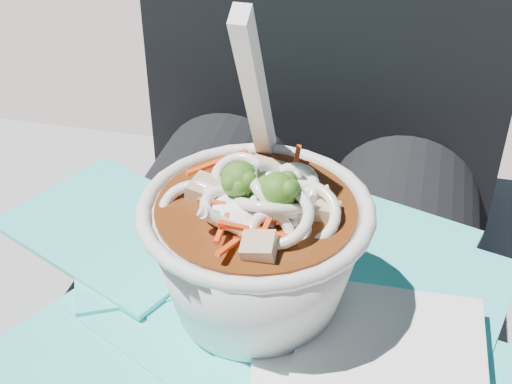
% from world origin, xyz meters
% --- Properties ---
extents(lap, '(0.32, 0.48, 0.14)m').
position_xyz_m(lap, '(0.00, 0.00, 0.53)').
color(lap, black).
rests_on(lap, stone_ledge).
extents(person_body, '(0.34, 0.94, 1.00)m').
position_xyz_m(person_body, '(0.00, 0.09, 0.56)').
color(person_body, black).
rests_on(person_body, ground).
extents(plastic_bag, '(0.40, 0.37, 0.02)m').
position_xyz_m(plastic_bag, '(0.01, -0.04, 0.61)').
color(plastic_bag, '#32D3CC').
rests_on(plastic_bag, lap).
extents(udon_bowl, '(0.17, 0.17, 0.19)m').
position_xyz_m(udon_bowl, '(0.01, -0.04, 0.67)').
color(udon_bowl, silver).
rests_on(udon_bowl, plastic_bag).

